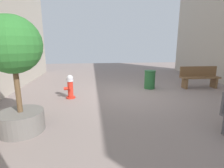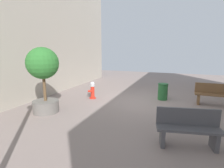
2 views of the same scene
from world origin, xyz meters
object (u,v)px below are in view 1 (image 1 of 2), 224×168
(planter_tree, at_px, (14,62))
(trash_bin, at_px, (150,80))
(bench_near, at_px, (199,77))
(fire_hydrant, at_px, (70,87))

(planter_tree, bearing_deg, trash_bin, -140.26)
(planter_tree, relative_size, trash_bin, 3.13)
(bench_near, xyz_separation_m, planter_tree, (6.38, 3.33, 1.06))
(fire_hydrant, xyz_separation_m, bench_near, (-5.57, -0.94, 0.07))
(trash_bin, bearing_deg, planter_tree, 39.74)
(fire_hydrant, height_order, planter_tree, planter_tree)
(fire_hydrant, xyz_separation_m, planter_tree, (0.81, 2.39, 1.13))
(fire_hydrant, xyz_separation_m, trash_bin, (-3.32, -1.04, -0.03))
(fire_hydrant, height_order, trash_bin, fire_hydrant)
(bench_near, relative_size, trash_bin, 2.15)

